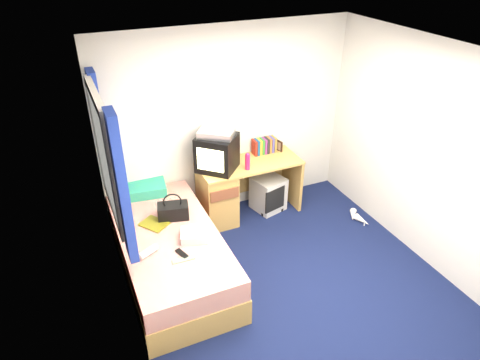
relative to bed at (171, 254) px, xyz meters
name	(u,v)px	position (x,y,z in m)	size (l,w,h in m)	color
ground	(291,285)	(1.10, -0.70, -0.27)	(3.40, 3.40, 0.00)	#0C1438
room_shell	(300,166)	(1.10, -0.70, 1.18)	(3.40, 3.40, 3.40)	white
bed	(171,254)	(0.00, 0.00, 0.00)	(1.01, 2.00, 0.54)	tan
pillow	(142,189)	(-0.08, 0.89, 0.33)	(0.56, 0.36, 0.12)	teal
desk	(229,190)	(0.99, 0.74, 0.14)	(1.30, 0.55, 0.75)	tan
storage_cube	(268,193)	(1.54, 0.71, -0.04)	(0.37, 0.37, 0.46)	silver
crt_tv	(217,153)	(0.84, 0.74, 0.70)	(0.60, 0.60, 0.44)	black
vcr	(216,133)	(0.84, 0.74, 0.96)	(0.41, 0.29, 0.08)	silver
book_row	(264,146)	(1.55, 0.90, 0.58)	(0.31, 0.13, 0.20)	maroon
picture_frame	(279,146)	(1.76, 0.88, 0.55)	(0.02, 0.12, 0.14)	black
pink_water_bottle	(248,162)	(1.17, 0.58, 0.58)	(0.06, 0.06, 0.19)	#E42058
aerosol_can	(234,157)	(1.08, 0.79, 0.56)	(0.04, 0.04, 0.16)	silver
handbag	(173,211)	(0.13, 0.26, 0.36)	(0.37, 0.26, 0.31)	black
towel	(194,235)	(0.22, -0.19, 0.32)	(0.27, 0.23, 0.09)	silver
magazine	(154,224)	(-0.10, 0.21, 0.28)	(0.21, 0.28, 0.01)	yellow
water_bottle	(148,252)	(-0.27, -0.25, 0.31)	(0.07, 0.07, 0.20)	white
colour_swatch_fan	(183,260)	(0.02, -0.46, 0.28)	(0.22, 0.06, 0.01)	gold
remote_control	(182,254)	(0.03, -0.38, 0.28)	(0.05, 0.16, 0.02)	black
window_assembly	(109,159)	(-0.45, 0.20, 1.15)	(0.11, 1.42, 1.40)	silver
white_heels	(358,218)	(2.47, -0.02, -0.23)	(0.21, 0.37, 0.09)	white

